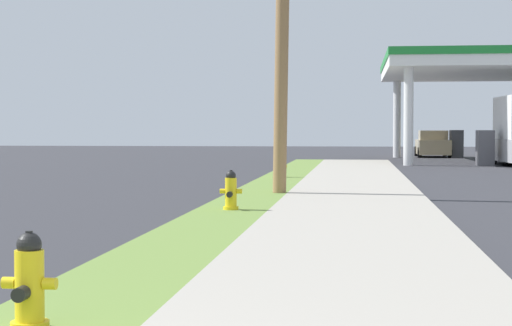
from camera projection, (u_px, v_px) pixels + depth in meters
name	position (u px, v px, depth m)	size (l,w,h in m)	color
fire_hydrant_nearest	(29.00, 286.00, 6.48)	(0.42, 0.38, 0.74)	yellow
fire_hydrant_second	(231.00, 192.00, 16.17)	(0.42, 0.38, 0.74)	yellow
fire_hydrant_third	(280.00, 167.00, 27.25)	(0.42, 0.37, 0.74)	yellow
car_tan_by_near_pump	(433.00, 145.00, 51.13)	(1.99, 4.52, 1.57)	tan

